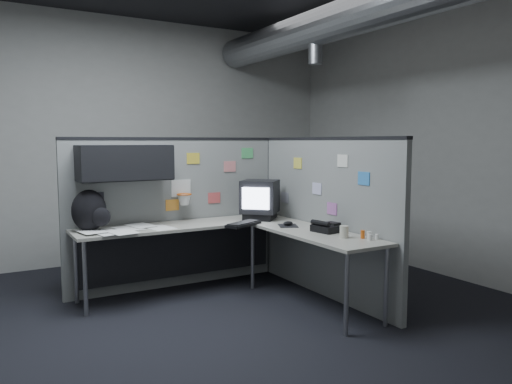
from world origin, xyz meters
TOP-DOWN VIEW (x-y plane):
  - room at (0.56, 0.00)m, footprint 5.62×5.62m
  - partition_back at (-0.25, 1.23)m, footprint 2.44×0.42m
  - partition_right at (1.10, 0.22)m, footprint 0.07×2.23m
  - desk at (0.15, 0.70)m, footprint 2.31×2.11m
  - monitor at (0.73, 0.89)m, footprint 0.53×0.53m
  - keyboard at (0.36, 0.59)m, footprint 0.46×0.32m
  - mouse at (0.74, 0.34)m, footprint 0.26×0.28m
  - phone at (0.87, -0.11)m, footprint 0.25×0.27m
  - bottles at (0.97, -0.58)m, footprint 0.13×0.14m
  - cup at (0.82, -0.43)m, footprint 0.09×0.09m
  - papers at (-0.76, 0.92)m, footprint 0.92×0.64m
  - backpack at (-1.06, 1.04)m, footprint 0.39×0.35m

SIDE VIEW (x-z plane):
  - desk at x=0.15m, z-range 0.25..0.98m
  - papers at x=-0.76m, z-range 0.73..0.75m
  - mouse at x=0.74m, z-range 0.72..0.77m
  - keyboard at x=0.36m, z-range 0.73..0.77m
  - bottles at x=0.97m, z-range 0.72..0.80m
  - phone at x=0.87m, z-range 0.72..0.83m
  - cup at x=0.82m, z-range 0.73..0.84m
  - partition_right at x=1.10m, z-range 0.00..1.63m
  - backpack at x=-1.06m, z-range 0.72..1.12m
  - monitor at x=0.73m, z-range 0.74..1.17m
  - partition_back at x=-0.25m, z-range 0.18..1.81m
  - room at x=0.56m, z-range 0.49..3.71m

